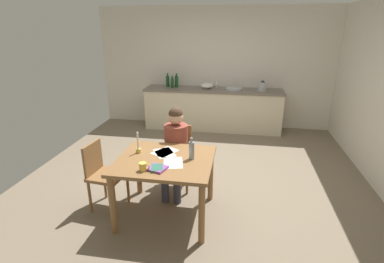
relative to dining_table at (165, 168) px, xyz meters
name	(u,v)px	position (x,y,z in m)	size (l,w,h in m)	color
ground_plane	(198,176)	(0.23, 1.06, -0.66)	(5.20, 5.20, 0.04)	#7A6B56
wall_back	(215,68)	(0.23, 3.66, 0.66)	(5.20, 0.12, 2.60)	silver
kitchen_counter	(213,109)	(0.23, 3.30, -0.19)	(2.98, 0.64, 0.90)	beige
dining_table	(165,168)	(0.00, 0.00, 0.00)	(1.10, 0.98, 0.75)	olive
chair_at_table	(178,153)	(-0.01, 0.73, -0.14)	(0.41, 0.41, 0.88)	olive
person_seated	(175,146)	(-0.01, 0.58, 0.04)	(0.33, 0.59, 1.19)	brown
chair_side_empty	(103,173)	(-0.81, 0.05, -0.16)	(0.44, 0.44, 0.86)	olive
coffee_mug	(143,167)	(-0.15, -0.32, 0.16)	(0.12, 0.08, 0.09)	#F2CC4C
candlestick	(138,147)	(-0.36, 0.12, 0.18)	(0.06, 0.06, 0.26)	gold
book_magazine	(157,168)	(-0.02, -0.26, 0.12)	(0.19, 0.18, 0.02)	purple
book_cookery	(157,168)	(-0.02, -0.26, 0.12)	(0.12, 0.17, 0.03)	#2D6555
paper_letter	(173,163)	(0.12, -0.08, 0.11)	(0.21, 0.30, 0.00)	white
paper_bill	(165,152)	(-0.05, 0.20, 0.11)	(0.21, 0.30, 0.00)	white
paper_envelope	(164,153)	(-0.05, 0.17, 0.11)	(0.21, 0.30, 0.00)	white
wine_bottle_on_table	(192,150)	(0.30, 0.06, 0.22)	(0.06, 0.06, 0.26)	#8C999E
sink_unit	(234,89)	(0.67, 3.31, 0.28)	(0.36, 0.36, 0.24)	#B2B7BC
bottle_oil	(168,81)	(-0.80, 3.39, 0.39)	(0.07, 0.07, 0.30)	#194C23
bottle_vinegar	(172,83)	(-0.68, 3.30, 0.37)	(0.06, 0.06, 0.26)	#194C23
bottle_wine_red	(177,81)	(-0.60, 3.37, 0.39)	(0.08, 0.08, 0.30)	#194C23
mixing_bowl	(207,86)	(0.08, 3.34, 0.32)	(0.27, 0.27, 0.12)	white
stovetop_kettle	(262,86)	(1.26, 3.30, 0.36)	(0.18, 0.18, 0.22)	#B7BABF
wine_glass_near_sink	(217,83)	(0.29, 3.45, 0.37)	(0.07, 0.07, 0.15)	silver
wine_glass_by_kettle	(212,83)	(0.18, 3.45, 0.37)	(0.07, 0.07, 0.15)	silver
wine_glass_back_left	(206,82)	(0.05, 3.45, 0.37)	(0.07, 0.07, 0.15)	silver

